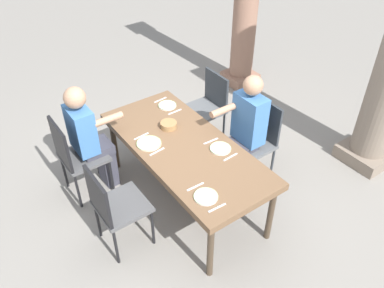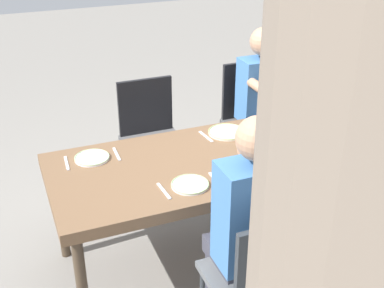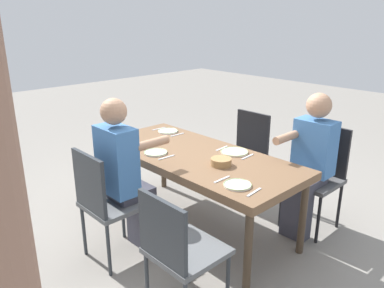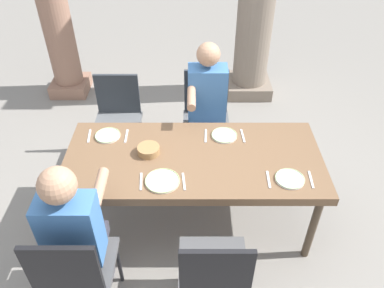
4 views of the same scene
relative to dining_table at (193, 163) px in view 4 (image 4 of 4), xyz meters
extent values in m
plane|color=gray|center=(0.00, 0.00, -0.67)|extent=(16.00, 16.00, 0.00)
cube|color=brown|center=(0.00, 0.00, 0.03)|extent=(1.95, 0.87, 0.07)
cylinder|color=#473828|center=(-0.90, 0.36, -0.34)|extent=(0.06, 0.06, 0.67)
cylinder|color=#473828|center=(0.90, 0.36, -0.34)|extent=(0.06, 0.06, 0.67)
cylinder|color=#473828|center=(-0.90, -0.36, -0.34)|extent=(0.06, 0.06, 0.67)
cylinder|color=#473828|center=(0.90, -0.36, -0.34)|extent=(0.06, 0.06, 0.67)
cube|color=#5B5E61|center=(-0.73, 0.78, -0.21)|extent=(0.44, 0.44, 0.04)
cube|color=#2D3338|center=(-0.73, 0.98, 0.00)|extent=(0.42, 0.03, 0.43)
cylinder|color=#2D3338|center=(-0.92, 0.59, -0.45)|extent=(0.03, 0.03, 0.44)
cylinder|color=#2D3338|center=(-0.54, 0.59, -0.45)|extent=(0.03, 0.03, 0.44)
cylinder|color=#2D3338|center=(-0.92, 0.97, -0.45)|extent=(0.03, 0.03, 0.44)
cylinder|color=#2D3338|center=(-0.54, 0.97, -0.45)|extent=(0.03, 0.03, 0.44)
cube|color=#4F4F50|center=(-0.73, -0.78, -0.20)|extent=(0.44, 0.44, 0.04)
cube|color=black|center=(-0.73, -0.98, 0.04)|extent=(0.42, 0.03, 0.48)
cylinder|color=black|center=(-0.54, -0.59, -0.45)|extent=(0.03, 0.03, 0.45)
cylinder|color=black|center=(-0.92, -0.59, -0.45)|extent=(0.03, 0.03, 0.45)
cube|color=#5B5E61|center=(0.13, 0.78, -0.20)|extent=(0.44, 0.44, 0.04)
cube|color=#2D3338|center=(0.13, 0.98, 0.03)|extent=(0.42, 0.03, 0.47)
cylinder|color=#2D3338|center=(-0.06, 0.59, -0.45)|extent=(0.03, 0.03, 0.45)
cylinder|color=#2D3338|center=(0.32, 0.59, -0.45)|extent=(0.03, 0.03, 0.45)
cylinder|color=#2D3338|center=(-0.06, 0.97, -0.45)|extent=(0.03, 0.03, 0.45)
cylinder|color=#2D3338|center=(0.32, 0.97, -0.45)|extent=(0.03, 0.03, 0.45)
cube|color=#4F4F50|center=(0.13, -0.78, -0.20)|extent=(0.44, 0.44, 0.04)
cube|color=black|center=(0.13, -0.98, 0.02)|extent=(0.42, 0.03, 0.45)
cylinder|color=black|center=(0.32, -0.59, -0.44)|extent=(0.03, 0.03, 0.45)
cylinder|color=black|center=(-0.06, -0.59, -0.44)|extent=(0.03, 0.03, 0.45)
cube|color=#3F3F4C|center=(0.13, 0.53, -0.44)|extent=(0.24, 0.14, 0.46)
cube|color=#3F3F4C|center=(0.13, 0.62, -0.16)|extent=(0.28, 0.32, 0.10)
cube|color=#3F72B2|center=(0.13, 0.73, 0.16)|extent=(0.34, 0.20, 0.54)
sphere|color=tan|center=(0.13, 0.73, 0.55)|extent=(0.20, 0.20, 0.20)
cylinder|color=tan|center=(-0.01, 0.49, 0.27)|extent=(0.07, 0.30, 0.07)
cube|color=#3F3F4C|center=(-0.73, -0.54, -0.44)|extent=(0.24, 0.14, 0.46)
cube|color=#3F3F4C|center=(-0.73, -0.63, -0.16)|extent=(0.28, 0.32, 0.10)
cube|color=#3F72B2|center=(-0.73, -0.74, 0.13)|extent=(0.34, 0.20, 0.49)
sphere|color=tan|center=(-0.73, -0.74, 0.50)|extent=(0.21, 0.21, 0.21)
cylinder|color=tan|center=(-0.59, -0.50, 0.24)|extent=(0.07, 0.30, 0.07)
cube|color=#936B56|center=(-1.59, 2.16, -0.59)|extent=(0.46, 0.46, 0.16)
cube|color=gray|center=(0.72, 2.16, -0.59)|extent=(0.55, 0.55, 0.16)
cylinder|color=white|center=(-0.69, 0.25, 0.07)|extent=(0.20, 0.20, 0.01)
torus|color=#A4C786|center=(-0.69, 0.25, 0.08)|extent=(0.20, 0.20, 0.01)
cube|color=silver|center=(-0.84, 0.25, 0.07)|extent=(0.03, 0.17, 0.01)
cube|color=silver|center=(-0.54, 0.25, 0.07)|extent=(0.02, 0.17, 0.01)
cylinder|color=silver|center=(-0.22, -0.27, 0.07)|extent=(0.25, 0.25, 0.01)
torus|color=#A0BE77|center=(-0.22, -0.27, 0.08)|extent=(0.25, 0.25, 0.01)
cube|color=silver|center=(-0.37, -0.27, 0.07)|extent=(0.03, 0.17, 0.01)
cube|color=silver|center=(-0.07, -0.27, 0.07)|extent=(0.03, 0.17, 0.01)
cylinder|color=white|center=(0.25, 0.25, 0.07)|extent=(0.21, 0.21, 0.01)
torus|color=#A4C786|center=(0.25, 0.25, 0.08)|extent=(0.21, 0.21, 0.01)
cube|color=silver|center=(0.10, 0.25, 0.07)|extent=(0.02, 0.17, 0.01)
cube|color=silver|center=(0.40, 0.25, 0.07)|extent=(0.03, 0.17, 0.01)
cylinder|color=white|center=(0.68, -0.25, 0.07)|extent=(0.21, 0.21, 0.01)
torus|color=#A9CD91|center=(0.68, -0.25, 0.08)|extent=(0.21, 0.21, 0.01)
cube|color=silver|center=(0.53, -0.25, 0.07)|extent=(0.02, 0.17, 0.01)
cube|color=silver|center=(0.83, -0.25, 0.07)|extent=(0.03, 0.17, 0.01)
cylinder|color=#9E7547|center=(-0.34, 0.04, 0.09)|extent=(0.17, 0.17, 0.06)
camera|label=1|loc=(2.50, -1.69, 2.46)|focal=37.04mm
camera|label=2|loc=(1.11, 2.41, 1.50)|focal=47.12mm
camera|label=3|loc=(-2.28, 2.20, 1.22)|focal=35.78mm
camera|label=4|loc=(-0.01, -2.16, 1.95)|focal=35.51mm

